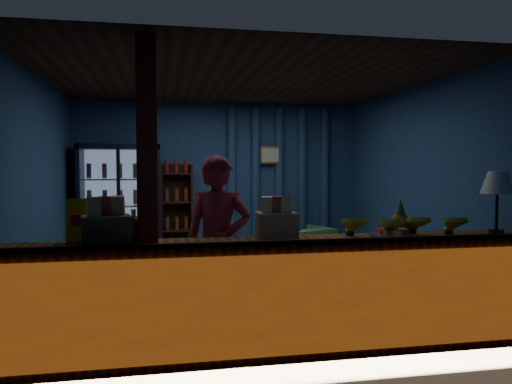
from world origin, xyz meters
TOP-DOWN VIEW (x-y plane):
  - ground at (0.00, 0.00)m, footprint 4.60×4.60m
  - room_walls at (0.00, 0.00)m, footprint 4.60×4.60m
  - counter at (0.00, -1.91)m, footprint 4.40×0.57m
  - support_post at (-1.05, -1.90)m, footprint 0.16×0.16m
  - beverage_cooler at (-1.55, 1.92)m, footprint 1.20×0.62m
  - bottle_shelf at (-0.70, 2.06)m, footprint 0.50×0.28m
  - curtain_folds at (1.00, 2.14)m, footprint 1.74×0.14m
  - framed_picture at (0.85, 2.10)m, footprint 0.36×0.04m
  - shopkeeper at (-0.43, -1.39)m, footprint 0.69×0.54m
  - green_chair at (1.21, 1.33)m, footprint 0.91×0.92m
  - side_table at (0.87, 1.54)m, footprint 0.62×0.50m
  - yellow_sign at (-1.48, -1.70)m, footprint 0.45×0.12m
  - soda_bottles at (-1.24, -1.85)m, footprint 0.50×0.16m
  - snack_box_left at (-1.37, -1.96)m, footprint 0.41×0.35m
  - snack_box_centre at (0.03, -1.78)m, footprint 0.36×0.30m
  - pastry_tray at (1.06, -1.90)m, footprint 0.43×0.43m
  - banana_bunches at (1.17, -1.86)m, footprint 1.18×0.32m
  - table_lamp at (2.05, -1.94)m, footprint 0.29×0.29m
  - pineapple at (1.20, -1.75)m, footprint 0.18×0.18m

SIDE VIEW (x-z plane):
  - ground at x=0.00m, z-range 0.00..0.00m
  - side_table at x=0.87m, z-range -0.05..0.55m
  - green_chair at x=1.21m, z-range 0.00..0.65m
  - counter at x=0.00m, z-range -0.02..0.97m
  - bottle_shelf at x=-0.70m, z-range -0.01..1.59m
  - shopkeeper at x=-0.43m, z-range 0.00..1.67m
  - beverage_cooler at x=-1.55m, z-range -0.02..1.88m
  - pastry_tray at x=1.06m, z-range 0.94..1.01m
  - banana_bunches at x=1.17m, z-range 0.95..1.14m
  - soda_bottles at x=-1.24m, z-range 0.92..1.20m
  - snack_box_centre at x=0.03m, z-range 0.90..1.26m
  - pineapple at x=1.20m, z-range 0.92..1.23m
  - snack_box_left at x=-1.37m, z-range 0.89..1.28m
  - yellow_sign at x=-1.48m, z-range 0.95..1.31m
  - support_post at x=-1.05m, z-range 0.00..2.60m
  - curtain_folds at x=1.00m, z-range 0.05..2.55m
  - table_lamp at x=2.05m, z-range 1.11..1.69m
  - room_walls at x=0.00m, z-range -0.73..3.87m
  - framed_picture at x=0.85m, z-range 1.61..1.89m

